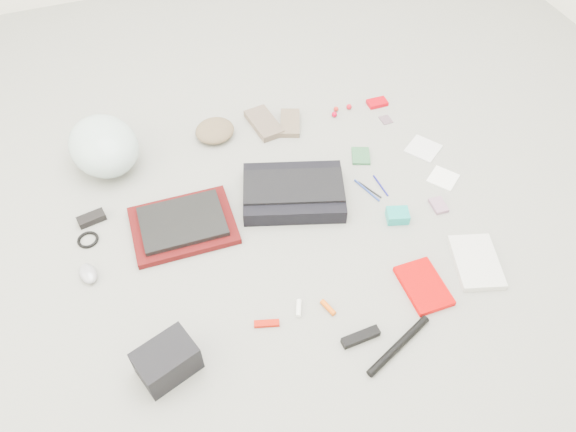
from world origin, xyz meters
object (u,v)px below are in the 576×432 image
object	(u,v)px
bike_helmet	(104,146)
laptop	(182,221)
camera_bag	(167,361)
book_red	(424,286)
accordion_wallet	(398,216)
messenger_bag	(293,193)

from	to	relation	value
bike_helmet	laptop	bearing A→B (deg)	-79.09
camera_bag	book_red	size ratio (longest dim) A/B	0.88
laptop	accordion_wallet	world-z (taller)	laptop
messenger_bag	accordion_wallet	distance (m)	0.42
messenger_bag	bike_helmet	distance (m)	0.82
book_red	bike_helmet	bearing A→B (deg)	133.49
bike_helmet	book_red	world-z (taller)	bike_helmet
laptop	book_red	world-z (taller)	laptop
laptop	bike_helmet	xyz separation A→B (m)	(-0.22, 0.46, 0.07)
laptop	accordion_wallet	distance (m)	0.84
laptop	bike_helmet	bearing A→B (deg)	117.42
laptop	book_red	size ratio (longest dim) A/B	1.52
camera_bag	accordion_wallet	distance (m)	1.03
messenger_bag	camera_bag	world-z (taller)	camera_bag
bike_helmet	accordion_wallet	world-z (taller)	bike_helmet
laptop	book_red	xyz separation A→B (m)	(0.75, -0.57, -0.03)
laptop	camera_bag	bearing A→B (deg)	-105.75
accordion_wallet	camera_bag	bearing A→B (deg)	-145.72
camera_bag	accordion_wallet	size ratio (longest dim) A/B	2.18
messenger_bag	laptop	world-z (taller)	messenger_bag
messenger_bag	book_red	bearing A→B (deg)	-45.37
laptop	bike_helmet	distance (m)	0.51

